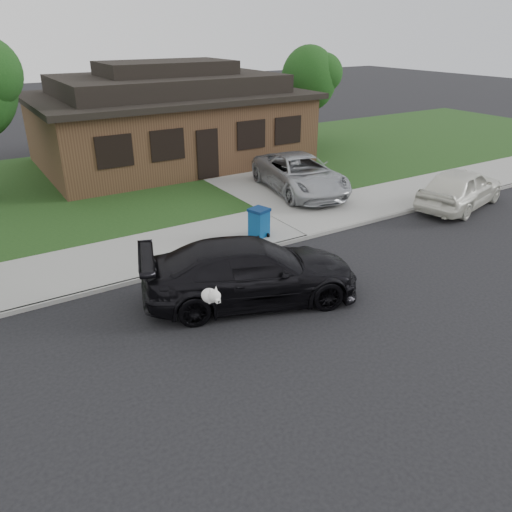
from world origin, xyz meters
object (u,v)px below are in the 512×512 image
recycling_bin (259,222)px  white_compact (461,188)px  sedan (251,271)px  minivan (300,174)px

recycling_bin → white_compact: bearing=-26.7°
sedan → white_compact: size_ratio=1.29×
white_compact → recycling_bin: bearing=66.6°
minivan → recycling_bin: (-3.87, -3.08, -0.28)m
minivan → recycling_bin: 4.95m
sedan → recycling_bin: 3.89m
sedan → white_compact: bearing=-60.8°
sedan → minivan: minivan is taller
minivan → white_compact: 6.08m
sedan → minivan: 8.74m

